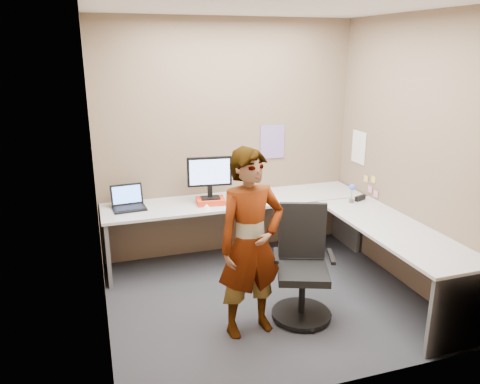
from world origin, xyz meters
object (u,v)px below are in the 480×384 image
object	(u,v)px
desk	(293,225)
monitor	(210,174)
person	(251,244)
office_chair	(302,273)

from	to	relation	value
desk	monitor	distance (m)	1.05
monitor	person	world-z (taller)	person
office_chair	person	distance (m)	0.66
desk	office_chair	size ratio (longest dim) A/B	2.92
desk	office_chair	bearing A→B (deg)	-107.16
desk	person	xyz separation A→B (m)	(-0.75, -0.82, 0.22)
office_chair	person	world-z (taller)	person
monitor	desk	bearing A→B (deg)	-30.17
monitor	office_chair	distance (m)	1.53
person	office_chair	bearing A→B (deg)	1.39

